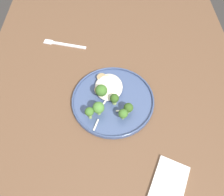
{
  "coord_description": "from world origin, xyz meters",
  "views": [
    {
      "loc": [
        -0.37,
        0.01,
        1.39
      ],
      "look_at": [
        0.04,
        0.0,
        0.76
      ],
      "focal_mm": 34.56,
      "sensor_mm": 36.0,
      "label": 1
    }
  ],
  "objects_px": {
    "dinner_plate": "(112,100)",
    "broccoli_floret_rear_charred": "(89,112)",
    "broccoli_floret_small_sprig": "(114,99)",
    "folded_napkin": "(168,186)",
    "seared_scallop_front_small": "(115,83)",
    "dinner_fork": "(63,44)",
    "broccoli_floret_front_edge": "(101,91)",
    "seared_scallop_on_noodles": "(112,91)",
    "seared_scallop_large_seared": "(99,90)",
    "seared_scallop_center_golden": "(102,78)",
    "broccoli_floret_tall_stalk": "(128,108)",
    "broccoli_floret_beside_noodles": "(98,108)",
    "broccoli_floret_left_leaning": "(123,114)",
    "seared_scallop_tiny_bay": "(107,79)",
    "seared_scallop_left_edge": "(106,86)"
  },
  "relations": [
    {
      "from": "broccoli_floret_small_sprig",
      "to": "folded_napkin",
      "type": "height_order",
      "value": "broccoli_floret_small_sprig"
    },
    {
      "from": "broccoli_floret_tall_stalk",
      "to": "seared_scallop_center_golden",
      "type": "bearing_deg",
      "value": 33.36
    },
    {
      "from": "seared_scallop_center_golden",
      "to": "broccoli_floret_tall_stalk",
      "type": "xyz_separation_m",
      "value": [
        -0.14,
        -0.09,
        0.02
      ]
    },
    {
      "from": "seared_scallop_large_seared",
      "to": "broccoli_floret_front_edge",
      "type": "relative_size",
      "value": 0.54
    },
    {
      "from": "seared_scallop_on_noodles",
      "to": "dinner_fork",
      "type": "bearing_deg",
      "value": 38.57
    },
    {
      "from": "seared_scallop_large_seared",
      "to": "broccoli_floret_beside_noodles",
      "type": "distance_m",
      "value": 0.09
    },
    {
      "from": "broccoli_floret_rear_charred",
      "to": "folded_napkin",
      "type": "distance_m",
      "value": 0.32
    },
    {
      "from": "seared_scallop_center_golden",
      "to": "broccoli_floret_small_sprig",
      "type": "distance_m",
      "value": 0.11
    },
    {
      "from": "seared_scallop_large_seared",
      "to": "folded_napkin",
      "type": "xyz_separation_m",
      "value": [
        -0.32,
        -0.2,
        -0.02
      ]
    },
    {
      "from": "seared_scallop_tiny_bay",
      "to": "seared_scallop_on_noodles",
      "type": "height_order",
      "value": "seared_scallop_tiny_bay"
    },
    {
      "from": "broccoli_floret_beside_noodles",
      "to": "folded_napkin",
      "type": "height_order",
      "value": "broccoli_floret_beside_noodles"
    },
    {
      "from": "broccoli_floret_front_edge",
      "to": "seared_scallop_on_noodles",
      "type": "bearing_deg",
      "value": -65.05
    },
    {
      "from": "broccoli_floret_left_leaning",
      "to": "broccoli_floret_rear_charred",
      "type": "bearing_deg",
      "value": 88.32
    },
    {
      "from": "seared_scallop_large_seared",
      "to": "broccoli_floret_left_leaning",
      "type": "bearing_deg",
      "value": -142.61
    },
    {
      "from": "broccoli_floret_rear_charred",
      "to": "dinner_fork",
      "type": "bearing_deg",
      "value": 20.37
    },
    {
      "from": "seared_scallop_tiny_bay",
      "to": "folded_napkin",
      "type": "relative_size",
      "value": 0.17
    },
    {
      "from": "dinner_plate",
      "to": "broccoli_floret_left_leaning",
      "type": "height_order",
      "value": "broccoli_floret_left_leaning"
    },
    {
      "from": "seared_scallop_left_edge",
      "to": "broccoli_floret_beside_noodles",
      "type": "relative_size",
      "value": 0.55
    },
    {
      "from": "broccoli_floret_rear_charred",
      "to": "seared_scallop_center_golden",
      "type": "bearing_deg",
      "value": -12.52
    },
    {
      "from": "seared_scallop_center_golden",
      "to": "broccoli_floret_rear_charred",
      "type": "relative_size",
      "value": 0.62
    },
    {
      "from": "seared_scallop_on_noodles",
      "to": "broccoli_floret_tall_stalk",
      "type": "xyz_separation_m",
      "value": [
        -0.08,
        -0.05,
        0.02
      ]
    },
    {
      "from": "seared_scallop_large_seared",
      "to": "seared_scallop_left_edge",
      "type": "xyz_separation_m",
      "value": [
        0.01,
        -0.03,
        0.0
      ]
    },
    {
      "from": "seared_scallop_center_golden",
      "to": "broccoli_floret_tall_stalk",
      "type": "distance_m",
      "value": 0.17
    },
    {
      "from": "seared_scallop_center_golden",
      "to": "seared_scallop_large_seared",
      "type": "bearing_deg",
      "value": 170.94
    },
    {
      "from": "dinner_fork",
      "to": "seared_scallop_front_small",
      "type": "bearing_deg",
      "value": -135.45
    },
    {
      "from": "seared_scallop_on_noodles",
      "to": "folded_napkin",
      "type": "relative_size",
      "value": 0.19
    },
    {
      "from": "broccoli_floret_rear_charred",
      "to": "seared_scallop_large_seared",
      "type": "bearing_deg",
      "value": -14.32
    },
    {
      "from": "dinner_plate",
      "to": "dinner_fork",
      "type": "relative_size",
      "value": 1.57
    },
    {
      "from": "seared_scallop_on_noodles",
      "to": "dinner_fork",
      "type": "xyz_separation_m",
      "value": [
        0.26,
        0.2,
        -0.02
      ]
    },
    {
      "from": "seared_scallop_front_small",
      "to": "dinner_fork",
      "type": "height_order",
      "value": "seared_scallop_front_small"
    },
    {
      "from": "broccoli_floret_front_edge",
      "to": "broccoli_floret_tall_stalk",
      "type": "height_order",
      "value": "broccoli_floret_front_edge"
    },
    {
      "from": "broccoli_floret_small_sprig",
      "to": "folded_napkin",
      "type": "relative_size",
      "value": 0.31
    },
    {
      "from": "broccoli_floret_left_leaning",
      "to": "broccoli_floret_tall_stalk",
      "type": "height_order",
      "value": "broccoli_floret_left_leaning"
    },
    {
      "from": "seared_scallop_on_noodles",
      "to": "dinner_plate",
      "type": "bearing_deg",
      "value": -178.44
    },
    {
      "from": "seared_scallop_tiny_bay",
      "to": "seared_scallop_on_noodles",
      "type": "xyz_separation_m",
      "value": [
        -0.05,
        -0.02,
        -0.0
      ]
    },
    {
      "from": "seared_scallop_tiny_bay",
      "to": "folded_napkin",
      "type": "height_order",
      "value": "seared_scallop_tiny_bay"
    },
    {
      "from": "seared_scallop_tiny_bay",
      "to": "seared_scallop_large_seared",
      "type": "bearing_deg",
      "value": 148.13
    },
    {
      "from": "seared_scallop_on_noodles",
      "to": "seared_scallop_front_small",
      "type": "bearing_deg",
      "value": -21.78
    },
    {
      "from": "broccoli_floret_left_leaning",
      "to": "broccoli_floret_front_edge",
      "type": "distance_m",
      "value": 0.11
    },
    {
      "from": "broccoli_floret_rear_charred",
      "to": "broccoli_floret_left_leaning",
      "type": "distance_m",
      "value": 0.11
    },
    {
      "from": "broccoli_floret_small_sprig",
      "to": "dinner_plate",
      "type": "bearing_deg",
      "value": 28.31
    },
    {
      "from": "broccoli_floret_rear_charred",
      "to": "broccoli_floret_front_edge",
      "type": "relative_size",
      "value": 0.91
    },
    {
      "from": "seared_scallop_tiny_bay",
      "to": "seared_scallop_left_edge",
      "type": "height_order",
      "value": "seared_scallop_left_edge"
    },
    {
      "from": "seared_scallop_large_seared",
      "to": "dinner_plate",
      "type": "bearing_deg",
      "value": -126.08
    },
    {
      "from": "seared_scallop_large_seared",
      "to": "broccoli_floret_front_edge",
      "type": "distance_m",
      "value": 0.04
    },
    {
      "from": "dinner_plate",
      "to": "broccoli_floret_rear_charred",
      "type": "height_order",
      "value": "broccoli_floret_rear_charred"
    },
    {
      "from": "broccoli_floret_rear_charred",
      "to": "broccoli_floret_tall_stalk",
      "type": "xyz_separation_m",
      "value": [
        0.02,
        -0.13,
        -0.01
      ]
    },
    {
      "from": "dinner_plate",
      "to": "broccoli_floret_left_leaning",
      "type": "xyz_separation_m",
      "value": [
        -0.07,
        -0.03,
        0.03
      ]
    },
    {
      "from": "seared_scallop_large_seared",
      "to": "seared_scallop_front_small",
      "type": "bearing_deg",
      "value": -63.26
    },
    {
      "from": "seared_scallop_front_small",
      "to": "broccoli_floret_tall_stalk",
      "type": "height_order",
      "value": "broccoli_floret_tall_stalk"
    }
  ]
}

